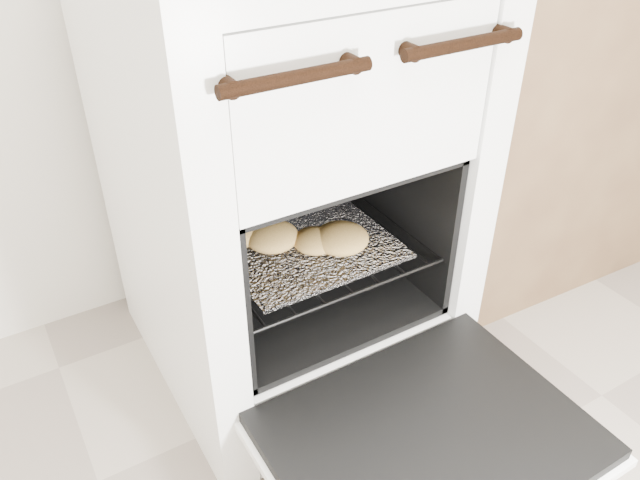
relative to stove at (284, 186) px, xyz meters
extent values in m
cube|color=white|center=(0.00, 0.01, 0.01)|extent=(0.58, 0.62, 0.89)
cylinder|color=black|center=(-0.14, -0.31, 0.34)|extent=(0.21, 0.02, 0.02)
cylinder|color=black|center=(0.14, -0.31, 0.34)|extent=(0.21, 0.02, 0.02)
cube|color=black|center=(0.00, -0.49, -0.23)|extent=(0.50, 0.39, 0.02)
cube|color=white|center=(0.00, -0.49, -0.25)|extent=(0.52, 0.41, 0.02)
cylinder|color=black|center=(-0.21, -0.06, -0.10)|extent=(0.01, 0.41, 0.01)
cylinder|color=black|center=(0.21, -0.06, -0.10)|extent=(0.01, 0.41, 0.01)
cylinder|color=black|center=(0.00, -0.26, -0.10)|extent=(0.42, 0.01, 0.01)
cylinder|color=black|center=(0.00, 0.13, -0.10)|extent=(0.42, 0.01, 0.01)
cylinder|color=black|center=(-0.17, -0.06, -0.10)|extent=(0.01, 0.39, 0.01)
cylinder|color=black|center=(-0.12, -0.06, -0.10)|extent=(0.01, 0.39, 0.01)
cylinder|color=black|center=(-0.06, -0.06, -0.10)|extent=(0.01, 0.39, 0.01)
cylinder|color=black|center=(0.00, -0.06, -0.10)|extent=(0.01, 0.39, 0.01)
cylinder|color=black|center=(0.06, -0.06, -0.10)|extent=(0.01, 0.39, 0.01)
cylinder|color=black|center=(0.12, -0.06, -0.10)|extent=(0.01, 0.39, 0.01)
cylinder|color=black|center=(0.17, -0.06, -0.10)|extent=(0.01, 0.39, 0.01)
cube|color=white|center=(0.00, -0.08, -0.09)|extent=(0.33, 0.29, 0.01)
ellipsoid|color=tan|center=(-0.06, -0.06, -0.07)|extent=(0.15, 0.15, 0.05)
ellipsoid|color=tan|center=(0.05, -0.14, -0.07)|extent=(0.15, 0.15, 0.05)
ellipsoid|color=tan|center=(-0.09, 0.00, -0.07)|extent=(0.11, 0.11, 0.03)
ellipsoid|color=tan|center=(-0.10, -0.01, -0.06)|extent=(0.12, 0.12, 0.05)
ellipsoid|color=tan|center=(0.01, -0.11, -0.07)|extent=(0.12, 0.12, 0.04)
cube|color=brown|center=(0.74, 0.09, -0.02)|extent=(0.86, 0.59, 0.84)
camera|label=1|loc=(-0.50, -0.98, 0.60)|focal=35.00mm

